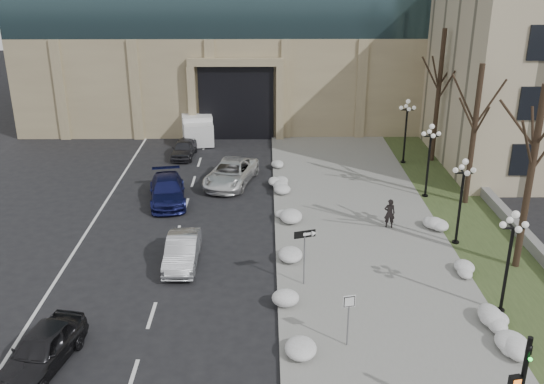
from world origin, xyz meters
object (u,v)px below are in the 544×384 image
at_px(car_d, 231,173).
at_px(car_c, 167,190).
at_px(car_b, 182,251).
at_px(lamppost_b, 462,190).
at_px(box_truck, 197,125).
at_px(lamppost_c, 430,151).
at_px(one_way_sign, 308,240).
at_px(car_e, 184,148).
at_px(pedestrian, 390,213).
at_px(lamppost_a, 510,249).
at_px(car_a, 42,349).
at_px(keep_sign, 349,310).
at_px(lamppost_d, 406,123).

bearing_deg(car_d, car_c, -126.39).
xyz_separation_m(car_b, lamppost_b, (14.05, 1.97, 2.37)).
bearing_deg(car_c, lamppost_b, -30.54).
height_order(car_d, box_truck, box_truck).
bearing_deg(lamppost_c, one_way_sign, -127.17).
bearing_deg(car_d, lamppost_b, -21.77).
bearing_deg(car_e, car_d, -53.19).
bearing_deg(pedestrian, lamppost_a, 114.76).
xyz_separation_m(car_c, one_way_sign, (7.91, -10.13, 1.58)).
bearing_deg(car_e, lamppost_b, -39.31).
xyz_separation_m(lamppost_a, lamppost_c, (0.00, 13.00, 0.00)).
relative_size(car_a, keep_sign, 1.88).
bearing_deg(lamppost_d, car_d, -162.00).
bearing_deg(keep_sign, car_c, 109.61).
xyz_separation_m(car_b, car_c, (-1.91, 7.98, 0.04)).
relative_size(car_b, keep_sign, 1.84).
bearing_deg(car_a, car_e, 97.08).
bearing_deg(pedestrian, car_d, -33.51).
bearing_deg(car_a, lamppost_a, 22.36).
distance_m(one_way_sign, keep_sign, 4.89).
distance_m(car_c, box_truck, 13.93).
height_order(car_b, car_d, car_d).
xyz_separation_m(box_truck, lamppost_a, (15.63, -26.43, 2.03)).
xyz_separation_m(car_c, lamppost_b, (15.97, -6.01, 2.33)).
xyz_separation_m(keep_sign, lamppost_d, (6.82, 21.82, 1.36)).
distance_m(car_e, one_way_sign, 20.58).
bearing_deg(lamppost_a, pedestrian, 110.43).
bearing_deg(car_e, lamppost_c, -23.95).
height_order(car_d, lamppost_c, lamppost_c).
bearing_deg(one_way_sign, lamppost_b, 10.31).
relative_size(pedestrian, lamppost_c, 0.35).
xyz_separation_m(car_c, car_d, (3.72, 3.01, 0.02)).
height_order(keep_sign, lamppost_c, lamppost_c).
relative_size(car_e, keep_sign, 1.65).
height_order(car_d, keep_sign, keep_sign).
distance_m(pedestrian, lamppost_c, 5.92).
bearing_deg(box_truck, keep_sign, -82.50).
distance_m(car_d, one_way_sign, 13.88).
relative_size(one_way_sign, lamppost_c, 0.59).
height_order(lamppost_a, lamppost_c, same).
height_order(car_e, lamppost_a, lamppost_a).
xyz_separation_m(keep_sign, lamppost_c, (6.82, 15.32, 1.36)).
relative_size(car_e, lamppost_d, 0.81).
xyz_separation_m(keep_sign, lamppost_b, (6.82, 8.82, 1.36)).
bearing_deg(car_c, car_a, -107.94).
bearing_deg(car_c, lamppost_a, -47.99).
xyz_separation_m(car_e, lamppost_a, (16.05, -21.27, 2.42)).
height_order(car_a, car_e, car_a).
distance_m(car_b, one_way_sign, 6.58).
distance_m(keep_sign, lamppost_b, 11.23).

